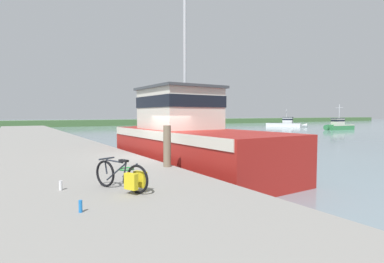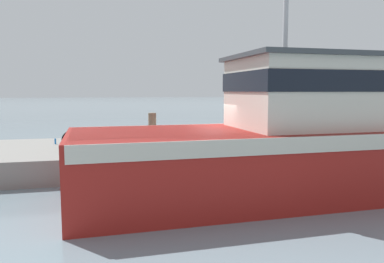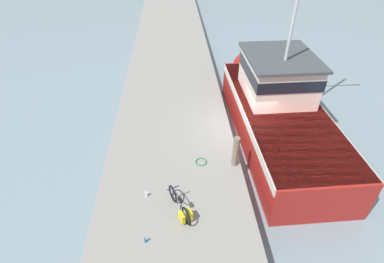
% 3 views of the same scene
% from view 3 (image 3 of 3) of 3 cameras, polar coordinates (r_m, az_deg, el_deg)
% --- Properties ---
extents(ground_plane, '(320.00, 320.00, 0.00)m').
position_cam_3_polar(ground_plane, '(14.96, 9.64, -1.91)').
color(ground_plane, gray).
extents(dock_pier, '(5.59, 80.00, 0.82)m').
position_cam_3_polar(dock_pier, '(14.35, -3.76, -1.22)').
color(dock_pier, gray).
rests_on(dock_pier, ground_plane).
extents(fishing_boat_main, '(3.96, 11.79, 11.30)m').
position_cam_3_polar(fishing_boat_main, '(15.09, 15.91, 4.41)').
color(fishing_boat_main, maroon).
rests_on(fishing_boat_main, ground_plane).
extents(bicycle_touring, '(0.84, 1.60, 0.71)m').
position_cam_3_polar(bicycle_touring, '(10.44, -2.04, -14.34)').
color(bicycle_touring, black).
rests_on(bicycle_touring, dock_pier).
extents(mooring_post, '(0.25, 0.25, 1.37)m').
position_cam_3_polar(mooring_post, '(12.02, 8.31, -3.80)').
color(mooring_post, '#756651').
rests_on(mooring_post, dock_pier).
extents(hose_coil, '(0.48, 0.48, 0.04)m').
position_cam_3_polar(hose_coil, '(12.43, 1.77, -5.79)').
color(hose_coil, '#197A2D').
rests_on(hose_coil, dock_pier).
extents(water_bottle_on_curb, '(0.06, 0.06, 0.22)m').
position_cam_3_polar(water_bottle_on_curb, '(10.08, -8.92, -19.76)').
color(water_bottle_on_curb, blue).
rests_on(water_bottle_on_curb, dock_pier).
extents(water_bottle_by_bike, '(0.07, 0.07, 0.22)m').
position_cam_3_polar(water_bottle_by_bike, '(11.22, -8.66, -11.74)').
color(water_bottle_by_bike, silver).
rests_on(water_bottle_by_bike, dock_pier).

